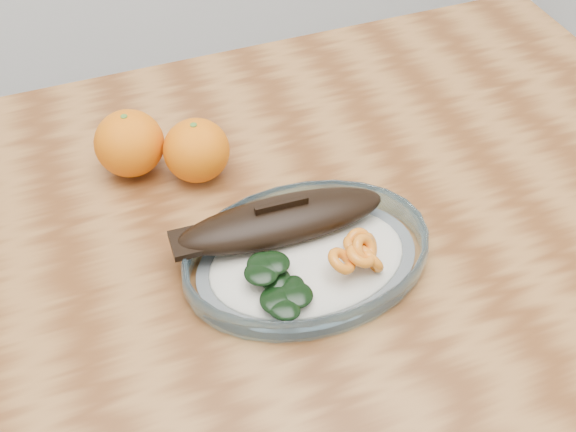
{
  "coord_description": "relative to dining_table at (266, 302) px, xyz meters",
  "views": [
    {
      "loc": [
        -0.17,
        -0.52,
        1.35
      ],
      "look_at": [
        0.04,
        0.02,
        0.77
      ],
      "focal_mm": 45.0,
      "sensor_mm": 36.0,
      "label": 1
    }
  ],
  "objects": [
    {
      "name": "dining_table",
      "position": [
        0.0,
        0.0,
        0.0
      ],
      "size": [
        1.2,
        0.8,
        0.75
      ],
      "color": "brown",
      "rests_on": "ground"
    },
    {
      "name": "plated_meal",
      "position": [
        0.03,
        -0.04,
        0.12
      ],
      "size": [
        0.5,
        0.5,
        0.08
      ],
      "rotation": [
        0.0,
        0.0,
        0.0
      ],
      "color": "white",
      "rests_on": "dining_table"
    },
    {
      "name": "orange_left",
      "position": [
        -0.11,
        0.18,
        0.14
      ],
      "size": [
        0.08,
        0.08,
        0.08
      ],
      "primitive_type": "sphere",
      "color": "#DD3E04",
      "rests_on": "dining_table"
    },
    {
      "name": "orange_right",
      "position": [
        -0.04,
        0.14,
        0.14
      ],
      "size": [
        0.08,
        0.08,
        0.08
      ],
      "primitive_type": "sphere",
      "color": "#DD3E04",
      "rests_on": "dining_table"
    }
  ]
}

